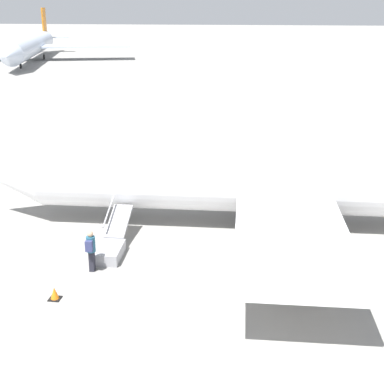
# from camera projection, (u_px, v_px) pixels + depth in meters

# --- Properties ---
(ground_plane) EXTENTS (600.00, 600.00, 0.00)m
(ground_plane) POSITION_uv_depth(u_px,v_px,m) (259.00, 225.00, 26.30)
(ground_plane) COLOR gray
(airplane_main) EXTENTS (28.13, 20.97, 7.12)m
(airplane_main) POSITION_uv_depth(u_px,v_px,m) (280.00, 184.00, 25.51)
(airplane_main) COLOR white
(airplane_main) RESTS_ON ground
(airplane_taxiing_distant) EXTENTS (38.42, 49.19, 9.92)m
(airplane_taxiing_distant) POSITION_uv_depth(u_px,v_px,m) (32.00, 45.00, 104.61)
(airplane_taxiing_distant) COLOR silver
(airplane_taxiing_distant) RESTS_ON ground
(boarding_stairs) EXTENTS (1.22, 4.06, 1.75)m
(boarding_stairs) POSITION_uv_depth(u_px,v_px,m) (111.00, 245.00, 23.12)
(boarding_stairs) COLOR #99999E
(boarding_stairs) RESTS_ON ground
(passenger) EXTENTS (0.36, 0.55, 1.74)m
(passenger) POSITION_uv_depth(u_px,v_px,m) (91.00, 248.00, 21.38)
(passenger) COLOR #23232D
(passenger) RESTS_ON ground
(traffic_cone_near_stairs) EXTENTS (0.43, 0.43, 0.47)m
(traffic_cone_near_stairs) POSITION_uv_depth(u_px,v_px,m) (55.00, 294.00, 19.55)
(traffic_cone_near_stairs) COLOR black
(traffic_cone_near_stairs) RESTS_ON ground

